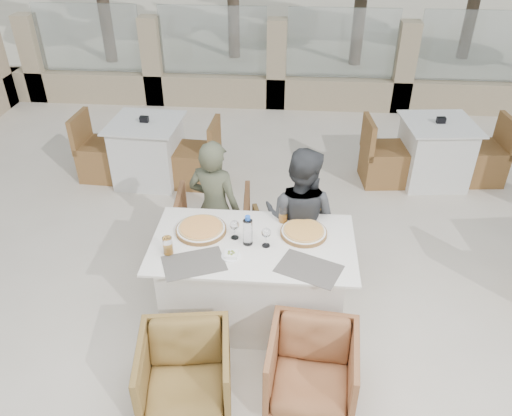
# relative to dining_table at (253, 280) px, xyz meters

# --- Properties ---
(ground) EXTENTS (80.00, 80.00, 0.00)m
(ground) POSITION_rel_dining_table_xyz_m (-0.03, -0.03, -0.39)
(ground) COLOR beige
(ground) RESTS_ON ground
(perimeter_wall_far) EXTENTS (10.00, 0.34, 1.60)m
(perimeter_wall_far) POSITION_rel_dining_table_xyz_m (-0.03, 4.77, 0.42)
(perimeter_wall_far) COLOR tan
(perimeter_wall_far) RESTS_ON ground
(dining_table) EXTENTS (1.60, 0.90, 0.77)m
(dining_table) POSITION_rel_dining_table_xyz_m (0.00, 0.00, 0.00)
(dining_table) COLOR white
(dining_table) RESTS_ON ground
(placemat_near_left) EXTENTS (0.53, 0.45, 0.00)m
(placemat_near_left) POSITION_rel_dining_table_xyz_m (-0.42, -0.29, 0.39)
(placemat_near_left) COLOR #59544C
(placemat_near_left) RESTS_ON dining_table
(placemat_near_right) EXTENTS (0.53, 0.45, 0.00)m
(placemat_near_right) POSITION_rel_dining_table_xyz_m (0.43, -0.28, 0.39)
(placemat_near_right) COLOR #59524C
(placemat_near_right) RESTS_ON dining_table
(pizza_left) EXTENTS (0.54, 0.54, 0.05)m
(pizza_left) POSITION_rel_dining_table_xyz_m (-0.43, 0.12, 0.41)
(pizza_left) COLOR orange
(pizza_left) RESTS_ON dining_table
(pizza_right) EXTENTS (0.43, 0.43, 0.05)m
(pizza_right) POSITION_rel_dining_table_xyz_m (0.40, 0.14, 0.41)
(pizza_right) COLOR orange
(pizza_right) RESTS_ON dining_table
(water_bottle) EXTENTS (0.10, 0.10, 0.26)m
(water_bottle) POSITION_rel_dining_table_xyz_m (-0.04, -0.01, 0.51)
(water_bottle) COLOR #B6DBF0
(water_bottle) RESTS_ON dining_table
(wine_glass_centre) EXTENTS (0.10, 0.10, 0.18)m
(wine_glass_centre) POSITION_rel_dining_table_xyz_m (-0.15, 0.05, 0.48)
(wine_glass_centre) COLOR silver
(wine_glass_centre) RESTS_ON dining_table
(wine_glass_near) EXTENTS (0.08, 0.08, 0.18)m
(wine_glass_near) POSITION_rel_dining_table_xyz_m (0.10, -0.03, 0.48)
(wine_glass_near) COLOR white
(wine_glass_near) RESTS_ON dining_table
(beer_glass_left) EXTENTS (0.09, 0.09, 0.15)m
(beer_glass_left) POSITION_rel_dining_table_xyz_m (-0.63, -0.18, 0.46)
(beer_glass_left) COLOR orange
(beer_glass_left) RESTS_ON dining_table
(beer_glass_right) EXTENTS (0.08, 0.08, 0.14)m
(beer_glass_right) POSITION_rel_dining_table_xyz_m (0.22, 0.31, 0.46)
(beer_glass_right) COLOR orange
(beer_glass_right) RESTS_ON dining_table
(olive_dish) EXTENTS (0.12, 0.12, 0.04)m
(olive_dish) POSITION_rel_dining_table_xyz_m (-0.15, -0.18, 0.41)
(olive_dish) COLOR white
(olive_dish) RESTS_ON dining_table
(armchair_far_left) EXTENTS (0.75, 0.77, 0.66)m
(armchair_far_left) POSITION_rel_dining_table_xyz_m (-0.46, 0.84, -0.06)
(armchair_far_left) COLOR brown
(armchair_far_left) RESTS_ON ground
(armchair_far_right) EXTENTS (0.81, 0.82, 0.61)m
(armchair_far_right) POSITION_rel_dining_table_xyz_m (0.32, 0.63, -0.08)
(armchair_far_right) COLOR brown
(armchair_far_right) RESTS_ON ground
(armchair_near_left) EXTENTS (0.70, 0.72, 0.58)m
(armchair_near_left) POSITION_rel_dining_table_xyz_m (-0.40, -0.89, -0.10)
(armchair_near_left) COLOR olive
(armchair_near_left) RESTS_ON ground
(armchair_near_right) EXTENTS (0.66, 0.68, 0.57)m
(armchair_near_right) POSITION_rel_dining_table_xyz_m (0.48, -0.78, -0.10)
(armchair_near_right) COLOR #915934
(armchair_near_right) RESTS_ON ground
(diner_left) EXTENTS (0.56, 0.44, 1.34)m
(diner_left) POSITION_rel_dining_table_xyz_m (-0.40, 0.61, 0.28)
(diner_left) COLOR #4A4E38
(diner_left) RESTS_ON ground
(diner_right) EXTENTS (0.80, 0.71, 1.36)m
(diner_right) POSITION_rel_dining_table_xyz_m (0.37, 0.48, 0.30)
(diner_right) COLOR #3B3D40
(diner_right) RESTS_ON ground
(bg_table_a) EXTENTS (1.68, 0.91, 0.77)m
(bg_table_a) POSITION_rel_dining_table_xyz_m (-1.47, 2.23, 0.00)
(bg_table_a) COLOR silver
(bg_table_a) RESTS_ON ground
(bg_table_b) EXTENTS (1.72, 0.99, 0.77)m
(bg_table_b) POSITION_rel_dining_table_xyz_m (2.00, 2.48, 0.00)
(bg_table_b) COLOR silver
(bg_table_b) RESTS_ON ground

